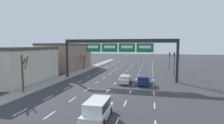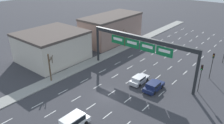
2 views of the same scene
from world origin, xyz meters
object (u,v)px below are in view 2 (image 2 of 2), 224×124
(suv_white, at_px, (73,122))
(car_silver, at_px, (139,79))
(traffic_light_far_end, at_px, (201,73))
(sign_gantry, at_px, (140,44))
(tree_bare_closest, at_px, (125,38))
(car_navy, at_px, (154,86))
(tree_bare_second, at_px, (50,66))
(traffic_light_near_gantry, at_px, (213,61))

(suv_white, relative_size, car_silver, 1.08)
(car_silver, relative_size, traffic_light_far_end, 0.84)
(sign_gantry, bearing_deg, tree_bare_closest, 136.04)
(car_silver, distance_m, tree_bare_closest, 19.27)
(car_navy, bearing_deg, tree_bare_second, -150.40)
(sign_gantry, height_order, tree_bare_second, sign_gantry)
(sign_gantry, xyz_separation_m, car_navy, (4.94, -3.04, -5.61))
(sign_gantry, relative_size, car_silver, 5.23)
(tree_bare_closest, bearing_deg, car_silver, -45.86)
(traffic_light_far_end, bearing_deg, traffic_light_near_gantry, 89.71)
(car_silver, distance_m, traffic_light_far_end, 10.43)
(suv_white, relative_size, tree_bare_second, 0.87)
(car_silver, xyz_separation_m, car_navy, (3.22, -0.49, 0.06))
(sign_gantry, distance_m, car_navy, 8.07)
(car_silver, xyz_separation_m, tree_bare_closest, (-13.38, 13.78, 1.63))
(car_silver, bearing_deg, car_navy, -8.65)
(traffic_light_near_gantry, height_order, tree_bare_closest, traffic_light_near_gantry)
(car_navy, bearing_deg, sign_gantry, 148.45)
(car_navy, distance_m, tree_bare_closest, 21.94)
(tree_bare_second, bearing_deg, sign_gantry, 47.54)
(car_silver, height_order, tree_bare_second, tree_bare_second)
(sign_gantry, bearing_deg, suv_white, -85.35)
(sign_gantry, distance_m, tree_bare_closest, 16.68)
(car_silver, distance_m, tree_bare_second, 16.22)
(traffic_light_far_end, height_order, tree_bare_second, tree_bare_second)
(sign_gantry, height_order, traffic_light_far_end, sign_gantry)
(car_silver, relative_size, traffic_light_near_gantry, 0.82)
(traffic_light_far_end, distance_m, tree_bare_closest, 24.79)
(sign_gantry, distance_m, traffic_light_far_end, 11.45)
(suv_white, distance_m, car_silver, 15.52)
(tree_bare_closest, bearing_deg, car_navy, -40.69)
(tree_bare_second, bearing_deg, tree_bare_closest, 91.27)
(traffic_light_far_end, height_order, tree_bare_closest, traffic_light_far_end)
(suv_white, height_order, car_navy, suv_white)
(sign_gantry, height_order, traffic_light_near_gantry, sign_gantry)
(car_silver, distance_m, traffic_light_near_gantry, 13.85)
(traffic_light_near_gantry, xyz_separation_m, traffic_light_far_end, (-0.03, -6.01, -0.07))
(tree_bare_closest, bearing_deg, tree_bare_second, -88.73)
(car_silver, distance_m, car_navy, 3.26)
(traffic_light_near_gantry, distance_m, tree_bare_second, 29.51)
(tree_bare_second, bearing_deg, suv_white, -25.08)
(car_navy, relative_size, traffic_light_near_gantry, 0.86)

